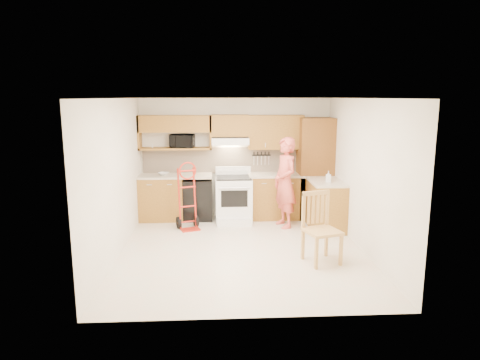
{
  "coord_description": "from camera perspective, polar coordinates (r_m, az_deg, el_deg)",
  "views": [
    {
      "loc": [
        -0.4,
        -6.81,
        2.52
      ],
      "look_at": [
        0.0,
        0.5,
        1.1
      ],
      "focal_mm": 32.14,
      "sensor_mm": 36.0,
      "label": 1
    }
  ],
  "objects": [
    {
      "name": "floor",
      "position": [
        7.28,
        0.22,
        -9.37
      ],
      "size": [
        4.0,
        4.5,
        0.02
      ],
      "primitive_type": "cube",
      "color": "beige",
      "rests_on": "ground"
    },
    {
      "name": "upper_shelf_mw",
      "position": [
        9.0,
        -8.55,
        4.15
      ],
      "size": [
        1.5,
        0.33,
        0.04
      ],
      "primitive_type": "cube",
      "color": "#A26C26",
      "rests_on": "wall_back"
    },
    {
      "name": "lower_cab_left",
      "position": [
        9.08,
        -10.33,
        -2.39
      ],
      "size": [
        0.9,
        0.6,
        0.9
      ],
      "primitive_type": "cube",
      "color": "#A26C26",
      "rests_on": "ground"
    },
    {
      "name": "hand_truck",
      "position": [
        8.3,
        -6.89,
        -2.54
      ],
      "size": [
        0.58,
        0.56,
        1.19
      ],
      "primitive_type": null,
      "rotation": [
        0.0,
        0.0,
        0.34
      ],
      "color": "red",
      "rests_on": "ground"
    },
    {
      "name": "ceiling",
      "position": [
        6.83,
        0.23,
        10.88
      ],
      "size": [
        4.0,
        4.5,
        0.02
      ],
      "primitive_type": "cube",
      "color": "white",
      "rests_on": "ground"
    },
    {
      "name": "knife_strip",
      "position": [
        9.16,
        2.86,
        2.93
      ],
      "size": [
        0.4,
        0.05,
        0.29
      ],
      "primitive_type": null,
      "color": "black",
      "rests_on": "backsplash"
    },
    {
      "name": "bowl",
      "position": [
        8.97,
        -10.11,
        0.83
      ],
      "size": [
        0.28,
        0.28,
        0.05
      ],
      "primitive_type": "imported",
      "rotation": [
        0.0,
        0.0,
        -0.37
      ],
      "color": "white",
      "rests_on": "countertop_left"
    },
    {
      "name": "pantry_tall",
      "position": [
        9.12,
        9.9,
        1.54
      ],
      "size": [
        0.7,
        0.6,
        2.1
      ],
      "primitive_type": "cube",
      "color": "brown",
      "rests_on": "ground"
    },
    {
      "name": "person",
      "position": [
        8.39,
        6.0,
        -0.34
      ],
      "size": [
        0.6,
        0.74,
        1.77
      ],
      "primitive_type": "imported",
      "rotation": [
        0.0,
        0.0,
        -1.27
      ],
      "color": "#CF5346",
      "rests_on": "ground"
    },
    {
      "name": "dishwasher",
      "position": [
        9.02,
        -5.59,
        -2.51
      ],
      "size": [
        0.6,
        0.6,
        0.85
      ],
      "primitive_type": "cube",
      "color": "black",
      "rests_on": "ground"
    },
    {
      "name": "upper_cab_right",
      "position": [
        9.01,
        4.75,
        6.36
      ],
      "size": [
        1.14,
        0.33,
        0.7
      ],
      "primitive_type": "cube",
      "color": "#A26C26",
      "rests_on": "wall_back"
    },
    {
      "name": "wall_back",
      "position": [
        9.17,
        -0.6,
        3.02
      ],
      "size": [
        4.0,
        0.02,
        2.5
      ],
      "primitive_type": "cube",
      "color": "white",
      "rests_on": "ground"
    },
    {
      "name": "soap_bottle",
      "position": [
        8.26,
        11.65,
        0.46
      ],
      "size": [
        0.11,
        0.12,
        0.21
      ],
      "primitive_type": "imported",
      "rotation": [
        0.0,
        0.0,
        -0.23
      ],
      "color": "white",
      "rests_on": "countertop_return"
    },
    {
      "name": "countertop_left",
      "position": [
        8.95,
        -8.53,
        0.55
      ],
      "size": [
        1.5,
        0.63,
        0.04
      ],
      "primitive_type": "cube",
      "color": "#BBB196",
      "rests_on": "lower_cab_left"
    },
    {
      "name": "wall_left",
      "position": [
        7.12,
        -16.15,
        0.25
      ],
      "size": [
        0.02,
        4.5,
        2.5
      ],
      "primitive_type": "cube",
      "color": "white",
      "rests_on": "ground"
    },
    {
      "name": "wall_right",
      "position": [
        7.34,
        16.09,
        0.57
      ],
      "size": [
        0.02,
        4.5,
        2.5
      ],
      "primitive_type": "cube",
      "color": "white",
      "rests_on": "ground"
    },
    {
      "name": "countertop_right",
      "position": [
        8.99,
        4.78,
        0.69
      ],
      "size": [
        1.14,
        0.63,
        0.04
      ],
      "primitive_type": "cube",
      "color": "#BBB196",
      "rests_on": "lower_cab_right"
    },
    {
      "name": "range_hood",
      "position": [
        8.88,
        -1.31,
        5.22
      ],
      "size": [
        0.76,
        0.46,
        0.14
      ],
      "primitive_type": "cube",
      "color": "white",
      "rests_on": "wall_back"
    },
    {
      "name": "cab_return_right",
      "position": [
        8.49,
        11.3,
        -3.35
      ],
      "size": [
        0.6,
        1.0,
        0.9
      ],
      "primitive_type": "cube",
      "color": "#A26C26",
      "rests_on": "ground"
    },
    {
      "name": "countertop_return",
      "position": [
        8.39,
        11.42,
        -0.24
      ],
      "size": [
        0.63,
        1.0,
        0.04
      ],
      "primitive_type": "cube",
      "color": "#BBB196",
      "rests_on": "cab_return_right"
    },
    {
      "name": "microwave",
      "position": [
        8.97,
        -7.67,
        5.15
      ],
      "size": [
        0.52,
        0.38,
        0.27
      ],
      "primitive_type": "imported",
      "rotation": [
        0.0,
        0.0,
        -0.11
      ],
      "color": "black",
      "rests_on": "upper_shelf_mw"
    },
    {
      "name": "wall_front",
      "position": [
        4.75,
        1.83,
        -4.58
      ],
      "size": [
        4.0,
        0.02,
        2.5
      ],
      "primitive_type": "cube",
      "color": "white",
      "rests_on": "ground"
    },
    {
      "name": "dining_chair",
      "position": [
        6.72,
        10.86,
        -6.35
      ],
      "size": [
        0.62,
        0.65,
        1.09
      ],
      "primitive_type": null,
      "rotation": [
        0.0,
        0.0,
        0.29
      ],
      "color": "tan",
      "rests_on": "ground"
    },
    {
      "name": "upper_cab_left",
      "position": [
        8.96,
        -8.64,
        7.4
      ],
      "size": [
        1.5,
        0.33,
        0.34
      ],
      "primitive_type": "cube",
      "color": "#A26C26",
      "rests_on": "wall_back"
    },
    {
      "name": "backsplash",
      "position": [
        9.15,
        -0.59,
        2.68
      ],
      "size": [
        3.92,
        0.03,
        0.55
      ],
      "primitive_type": "cube",
      "color": "beige",
      "rests_on": "wall_back"
    },
    {
      "name": "upper_cab_center",
      "position": [
        8.92,
        -1.34,
        7.25
      ],
      "size": [
        0.76,
        0.33,
        0.44
      ],
      "primitive_type": "cube",
      "color": "#A26C26",
      "rests_on": "wall_back"
    },
    {
      "name": "range",
      "position": [
        8.78,
        -0.83,
        -2.05
      ],
      "size": [
        0.74,
        0.97,
        1.08
      ],
      "primitive_type": null,
      "color": "white",
      "rests_on": "ground"
    },
    {
      "name": "lower_cab_right",
      "position": [
        9.09,
        4.73,
        -2.23
      ],
      "size": [
        1.14,
        0.6,
        0.9
      ],
      "primitive_type": "cube",
      "color": "#A26C26",
      "rests_on": "ground"
    }
  ]
}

